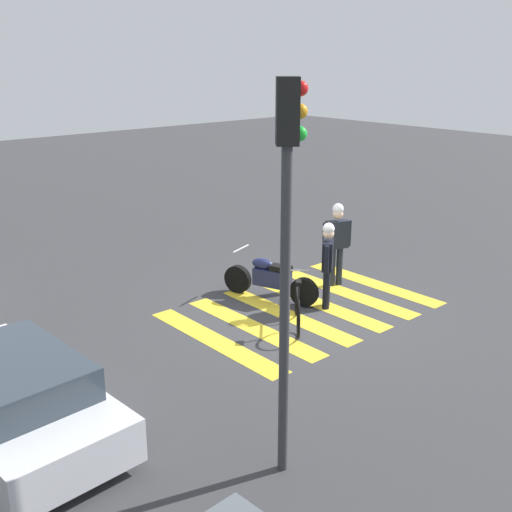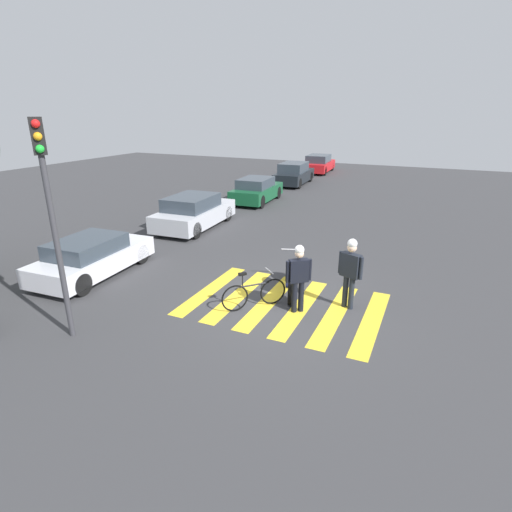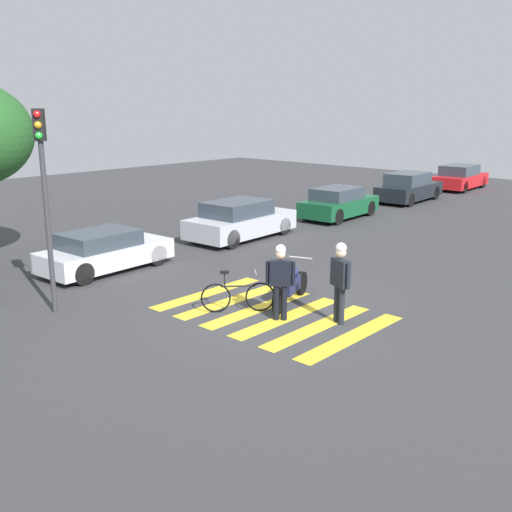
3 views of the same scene
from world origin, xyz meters
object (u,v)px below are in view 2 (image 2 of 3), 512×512
Objects in this scene: police_motorcycle at (291,277)px; car_red_convertible at (319,164)px; traffic_light_pole at (49,200)px; officer_by_motorcycle at (350,268)px; car_white_van at (92,257)px; officer_on_foot at (299,274)px; leaning_bicycle at (254,294)px; car_black_suv at (294,174)px; car_silver_sedan at (194,212)px; car_green_compact at (257,190)px.

car_red_convertible is at bearing 14.31° from police_motorcycle.
traffic_light_pole is at bearing 139.12° from police_motorcycle.
officer_by_motorcycle reaches higher than car_white_van.
traffic_light_pole is (-3.22, 4.28, 2.11)m from officer_on_foot.
police_motorcycle is at bearing -165.69° from car_red_convertible.
leaning_bicycle is 5.14m from traffic_light_pole.
car_black_suv is (17.48, 6.27, -0.33)m from officer_on_foot.
car_white_van is (-1.06, 7.66, -0.51)m from officer_by_motorcycle.
car_red_convertible is 0.92× the size of traffic_light_pole.
car_black_suv is 6.08m from car_red_convertible.
car_silver_sedan is 1.10× the size of car_green_compact.
traffic_light_pole is (-8.78, -2.34, 2.46)m from car_silver_sedan.
leaning_bicycle is at bearing 103.45° from officer_on_foot.
car_green_compact is (11.63, -0.27, 0.06)m from car_white_van.
car_red_convertible is (23.55, 6.30, -0.35)m from officer_on_foot.
officer_by_motorcycle is 0.47× the size of car_green_compact.
officer_on_foot reaches higher than police_motorcycle.
officer_on_foot reaches higher than car_white_van.
car_red_convertible is at bearing 18.00° from officer_by_motorcycle.
officer_on_foot is at bearing -165.03° from car_red_convertible.
car_white_van is at bearing 97.86° from officer_by_motorcycle.
police_motorcycle is at bearing -21.65° from leaning_bicycle.
car_black_suv is at bearing 19.18° from police_motorcycle.
police_motorcycle is 0.45× the size of traffic_light_pole.
car_silver_sedan reaches higher than car_red_convertible.
car_green_compact is at bearing -1.35° from car_white_van.
car_silver_sedan is 18.00m from car_red_convertible.
car_green_compact is (11.32, 6.27, -0.38)m from officer_on_foot.
car_green_compact reaches higher than leaning_bicycle.
traffic_light_pole is at bearing -174.51° from car_black_suv.
traffic_light_pole is (-26.78, -2.02, 2.46)m from car_red_convertible.
traffic_light_pole is at bearing 126.35° from officer_by_motorcycle.
car_black_suv is (6.16, 0.00, 0.05)m from car_green_compact.
police_motorcycle is at bearing 27.79° from officer_on_foot.
leaning_bicycle is 12.69m from car_green_compact.
car_silver_sedan is at bearing 43.52° from leaning_bicycle.
car_white_van is 4.48m from traffic_light_pole.
car_silver_sedan is at bearing 178.98° from car_red_convertible.
officer_on_foot is at bearing -76.55° from leaning_bicycle.
traffic_light_pole reaches higher than car_green_compact.
police_motorcycle is 0.53× the size of car_white_van.
officer_on_foot is (-1.07, -0.56, 0.58)m from police_motorcycle.
officer_by_motorcycle reaches higher than car_red_convertible.
leaning_bicycle is at bearing 158.35° from police_motorcycle.
traffic_light_pole reaches higher than car_silver_sedan.
car_black_suv is 0.94× the size of traffic_light_pole.
police_motorcycle is at bearing -126.53° from car_silver_sedan.
leaning_bicycle is 0.30× the size of car_silver_sedan.
car_black_suv reaches higher than car_red_convertible.
officer_on_foot is 0.38× the size of traffic_light_pole.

